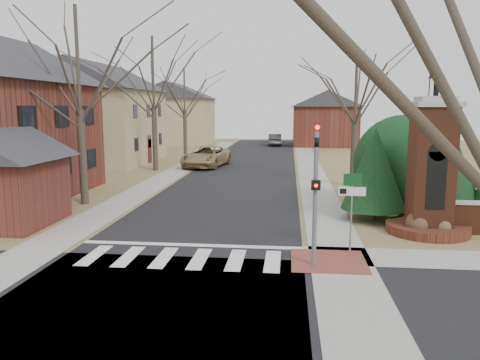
# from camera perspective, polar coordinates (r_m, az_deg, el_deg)

# --- Properties ---
(ground) EXTENTS (120.00, 120.00, 0.00)m
(ground) POSITION_cam_1_polar(r_m,az_deg,el_deg) (15.02, -7.83, -10.43)
(ground) COLOR olive
(ground) RESTS_ON ground
(main_street) EXTENTS (8.00, 70.00, 0.01)m
(main_street) POSITION_cam_1_polar(r_m,az_deg,el_deg) (36.26, 0.46, 1.04)
(main_street) COLOR black
(main_street) RESTS_ON ground
(cross_street) EXTENTS (120.00, 8.00, 0.01)m
(cross_street) POSITION_cam_1_polar(r_m,az_deg,el_deg) (12.33, -11.26, -14.92)
(cross_street) COLOR black
(cross_street) RESTS_ON ground
(crosswalk_zone) EXTENTS (8.00, 2.20, 0.02)m
(crosswalk_zone) POSITION_cam_1_polar(r_m,az_deg,el_deg) (15.75, -7.13, -9.46)
(crosswalk_zone) COLOR silver
(crosswalk_zone) RESTS_ON ground
(stop_bar) EXTENTS (8.00, 0.35, 0.02)m
(stop_bar) POSITION_cam_1_polar(r_m,az_deg,el_deg) (17.15, -5.99, -7.90)
(stop_bar) COLOR silver
(stop_bar) RESTS_ON ground
(sidewalk_right_main) EXTENTS (2.00, 60.00, 0.02)m
(sidewalk_right_main) POSITION_cam_1_polar(r_m,az_deg,el_deg) (36.13, 8.69, 0.92)
(sidewalk_right_main) COLOR gray
(sidewalk_right_main) RESTS_ON ground
(sidewalk_left) EXTENTS (2.00, 60.00, 0.02)m
(sidewalk_left) POSITION_cam_1_polar(r_m,az_deg,el_deg) (37.12, -7.56, 1.16)
(sidewalk_left) COLOR gray
(sidewalk_left) RESTS_ON ground
(curb_apron) EXTENTS (2.40, 2.40, 0.02)m
(curb_apron) POSITION_cam_1_polar(r_m,az_deg,el_deg) (15.61, 10.74, -9.71)
(curb_apron) COLOR brown
(curb_apron) RESTS_ON ground
(traffic_signal_pole) EXTENTS (0.28, 0.41, 4.50)m
(traffic_signal_pole) POSITION_cam_1_polar(r_m,az_deg,el_deg) (14.54, 9.20, -0.57)
(traffic_signal_pole) COLOR slate
(traffic_signal_pole) RESTS_ON ground
(sign_post) EXTENTS (0.90, 0.07, 2.75)m
(sign_post) POSITION_cam_1_polar(r_m,az_deg,el_deg) (16.16, 13.46, -2.05)
(sign_post) COLOR slate
(sign_post) RESTS_ON ground
(brick_gate_monument) EXTENTS (3.20, 3.20, 6.47)m
(brick_gate_monument) POSITION_cam_1_polar(r_m,az_deg,el_deg) (19.74, 22.21, 0.12)
(brick_gate_monument) COLOR #5E2D1B
(brick_gate_monument) RESTS_ON ground
(house_stucco_left) EXTENTS (9.80, 12.80, 9.28)m
(house_stucco_left) POSITION_cam_1_polar(r_m,az_deg,el_deg) (44.14, -16.78, 8.05)
(house_stucco_left) COLOR tan
(house_stucco_left) RESTS_ON ground
(garage_left) EXTENTS (4.80, 4.80, 4.29)m
(garage_left) POSITION_cam_1_polar(r_m,az_deg,el_deg) (21.99, -27.08, 0.83)
(garage_left) COLOR #5E2C1F
(garage_left) RESTS_ON ground
(house_distant_left) EXTENTS (10.80, 8.80, 8.53)m
(house_distant_left) POSITION_cam_1_polar(r_m,az_deg,el_deg) (63.66, -8.15, 8.16)
(house_distant_left) COLOR tan
(house_distant_left) RESTS_ON ground
(house_distant_right) EXTENTS (8.80, 8.80, 7.30)m
(house_distant_right) POSITION_cam_1_polar(r_m,az_deg,el_deg) (61.92, 10.28, 7.54)
(house_distant_right) COLOR #5E2C1F
(house_distant_right) RESTS_ON ground
(evergreen_near) EXTENTS (2.80, 2.80, 4.10)m
(evergreen_near) POSITION_cam_1_polar(r_m,az_deg,el_deg) (21.25, 16.07, 1.37)
(evergreen_near) COLOR #473D33
(evergreen_near) RESTS_ON ground
(evergreen_mid) EXTENTS (3.40, 3.40, 4.70)m
(evergreen_mid) POSITION_cam_1_polar(r_m,az_deg,el_deg) (23.17, 23.66, 2.32)
(evergreen_mid) COLOR #473D33
(evergreen_mid) RESTS_ON ground
(evergreen_mass) EXTENTS (4.80, 4.80, 4.80)m
(evergreen_mass) POSITION_cam_1_polar(r_m,az_deg,el_deg) (24.03, 19.29, 2.30)
(evergreen_mass) COLOR black
(evergreen_mass) RESTS_ON ground
(bare_tree_0) EXTENTS (8.05, 8.05, 11.15)m
(bare_tree_0) POSITION_cam_1_polar(r_m,az_deg,el_deg) (25.19, -19.24, 14.66)
(bare_tree_0) COLOR #473D33
(bare_tree_0) RESTS_ON ground
(bare_tree_1) EXTENTS (8.40, 8.40, 11.64)m
(bare_tree_1) POSITION_cam_1_polar(r_m,az_deg,el_deg) (37.38, -10.58, 13.47)
(bare_tree_1) COLOR #473D33
(bare_tree_1) RESTS_ON ground
(bare_tree_2) EXTENTS (7.35, 7.35, 10.19)m
(bare_tree_2) POSITION_cam_1_polar(r_m,az_deg,el_deg) (50.01, -6.80, 11.20)
(bare_tree_2) COLOR #473D33
(bare_tree_2) RESTS_ON ground
(bare_tree_3) EXTENTS (7.00, 7.00, 9.70)m
(bare_tree_3) POSITION_cam_1_polar(r_m,az_deg,el_deg) (30.07, 14.01, 11.94)
(bare_tree_3) COLOR #473D33
(bare_tree_3) RESTS_ON ground
(pickup_truck) EXTENTS (3.77, 6.56, 1.72)m
(pickup_truck) POSITION_cam_1_polar(r_m,az_deg,el_deg) (39.22, -4.12, 2.87)
(pickup_truck) COLOR #9D8556
(pickup_truck) RESTS_ON ground
(distant_car) EXTENTS (1.84, 4.73, 1.54)m
(distant_car) POSITION_cam_1_polar(r_m,az_deg,el_deg) (61.00, 4.25, 4.92)
(distant_car) COLOR #3A3F43
(distant_car) RESTS_ON ground
(dry_shrub_left) EXTENTS (0.92, 0.92, 0.92)m
(dry_shrub_left) POSITION_cam_1_polar(r_m,az_deg,el_deg) (19.55, 20.83, -4.97)
(dry_shrub_left) COLOR brown
(dry_shrub_left) RESTS_ON ground
(dry_shrub_right) EXTENTS (0.85, 0.85, 0.85)m
(dry_shrub_right) POSITION_cam_1_polar(r_m,az_deg,el_deg) (19.82, 23.42, -5.06)
(dry_shrub_right) COLOR brown
(dry_shrub_right) RESTS_ON ground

